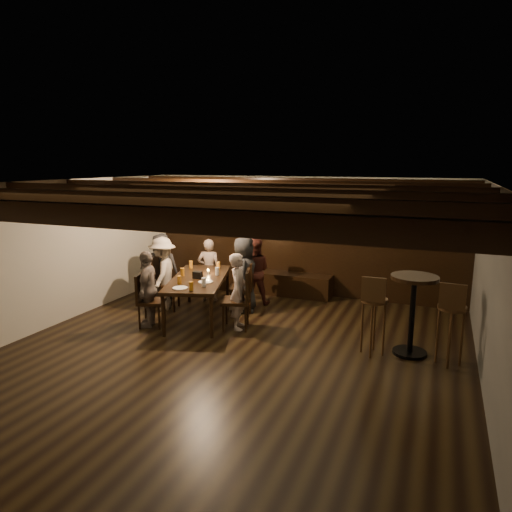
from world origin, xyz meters
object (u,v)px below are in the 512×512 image
at_px(chair_left_far, 151,310).
at_px(person_bench_right, 254,271).
at_px(person_bench_centre, 209,270).
at_px(high_top_table, 413,303).
at_px(person_bench_left, 162,268).
at_px(person_right_near, 244,274).
at_px(bar_stool_right, 450,334).
at_px(chair_right_far, 237,311).
at_px(person_right_far, 239,291).
at_px(chair_right_near, 243,296).
at_px(person_left_far, 148,289).
at_px(dining_table, 198,281).
at_px(bar_stool_left, 373,325).
at_px(person_left_near, 163,274).
at_px(chair_left_near, 165,293).

bearing_deg(chair_left_far, person_bench_right, 129.83).
relative_size(person_bench_centre, high_top_table, 1.07).
distance_m(person_bench_left, person_right_near, 1.71).
bearing_deg(person_bench_right, high_top_table, 137.38).
xyz_separation_m(person_bench_left, bar_stool_right, (5.16, -0.95, -0.24)).
height_order(person_bench_centre, bar_stool_right, person_bench_centre).
relative_size(chair_right_far, high_top_table, 0.85).
relative_size(chair_right_far, person_right_far, 0.78).
xyz_separation_m(chair_right_near, person_bench_left, (-1.68, -0.07, 0.39)).
bearing_deg(person_left_far, chair_right_near, 121.49).
xyz_separation_m(person_bench_right, bar_stool_right, (3.45, -1.51, -0.21)).
xyz_separation_m(chair_right_near, high_top_table, (2.99, -0.87, 0.47)).
xyz_separation_m(chair_right_near, person_right_near, (0.03, 0.01, 0.41)).
bearing_deg(high_top_table, person_right_far, 179.59).
distance_m(dining_table, chair_left_far, 0.94).
xyz_separation_m(chair_right_near, person_left_far, (-1.12, -1.31, 0.36)).
height_order(bar_stool_left, bar_stool_right, same).
bearing_deg(person_right_near, bar_stool_left, -131.83).
bearing_deg(person_right_far, chair_right_near, 1.95).
distance_m(chair_left_far, person_left_far, 0.37).
distance_m(dining_table, person_right_far, 0.88).
xyz_separation_m(dining_table, person_bench_right, (0.58, 1.13, -0.03)).
bearing_deg(person_right_far, chair_right_far, 90.00).
height_order(chair_left_far, person_bench_right, person_bench_right).
distance_m(chair_right_far, person_left_near, 1.76).
height_order(person_left_far, bar_stool_left, person_left_far).
bearing_deg(chair_right_far, person_left_near, 58.53).
distance_m(chair_right_far, person_bench_centre, 1.69).
relative_size(dining_table, bar_stool_right, 1.82).
relative_size(person_bench_centre, person_bench_right, 0.96).
relative_size(dining_table, person_bench_left, 1.57).
distance_m(person_bench_centre, person_left_far, 1.68).
distance_m(person_left_near, person_left_far, 0.90).
distance_m(person_left_far, person_right_far, 1.50).
height_order(chair_right_near, person_right_near, person_right_near).
bearing_deg(person_left_near, dining_table, 59.04).
height_order(chair_right_near, person_bench_right, person_bench_right).
bearing_deg(chair_left_near, chair_right_far, 58.02).
xyz_separation_m(chair_right_near, chair_right_far, (0.28, -0.86, 0.02)).
xyz_separation_m(chair_right_far, person_bench_centre, (-1.15, 1.20, 0.32)).
xyz_separation_m(chair_left_far, person_right_far, (1.40, 0.46, 0.36)).
bearing_deg(bar_stool_left, person_left_far, -176.68).
bearing_deg(person_left_near, chair_right_far, 58.53).
bearing_deg(person_right_far, person_right_near, 0.00).
bearing_deg(chair_left_near, person_left_far, -1.86).
distance_m(chair_right_far, person_bench_left, 2.14).
bearing_deg(bar_stool_right, dining_table, 179.18).
xyz_separation_m(person_bench_right, high_top_table, (2.95, -1.35, 0.11)).
bearing_deg(person_bench_left, high_top_table, 152.30).
height_order(dining_table, person_bench_left, person_bench_left).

